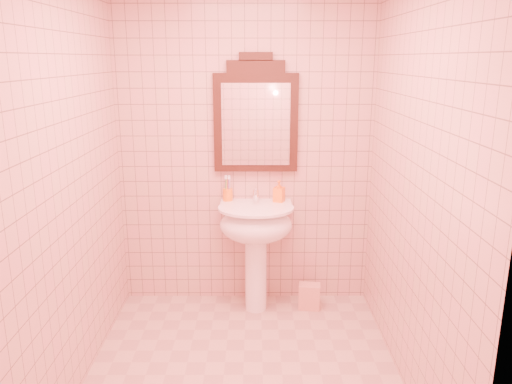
{
  "coord_description": "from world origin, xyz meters",
  "views": [
    {
      "loc": [
        0.07,
        -2.78,
        1.96
      ],
      "look_at": [
        0.08,
        0.55,
        1.07
      ],
      "focal_mm": 35.0,
      "sensor_mm": 36.0,
      "label": 1
    }
  ],
  "objects_px": {
    "mirror": "(256,118)",
    "towel": "(309,296)",
    "soap_dispenser": "(279,191)",
    "pedestal_sink": "(256,232)",
    "toothbrush_cup": "(228,194)"
  },
  "relations": [
    {
      "from": "toothbrush_cup",
      "to": "towel",
      "type": "height_order",
      "value": "toothbrush_cup"
    },
    {
      "from": "pedestal_sink",
      "to": "mirror",
      "type": "distance_m",
      "value": 0.88
    },
    {
      "from": "mirror",
      "to": "towel",
      "type": "bearing_deg",
      "value": -23.56
    },
    {
      "from": "toothbrush_cup",
      "to": "pedestal_sink",
      "type": "bearing_deg",
      "value": -37.22
    },
    {
      "from": "pedestal_sink",
      "to": "soap_dispenser",
      "type": "height_order",
      "value": "soap_dispenser"
    },
    {
      "from": "pedestal_sink",
      "to": "mirror",
      "type": "bearing_deg",
      "value": 90.0
    },
    {
      "from": "pedestal_sink",
      "to": "soap_dispenser",
      "type": "xyz_separation_m",
      "value": [
        0.18,
        0.14,
        0.29
      ]
    },
    {
      "from": "towel",
      "to": "soap_dispenser",
      "type": "bearing_deg",
      "value": 153.58
    },
    {
      "from": "towel",
      "to": "pedestal_sink",
      "type": "bearing_deg",
      "value": -178.24
    },
    {
      "from": "pedestal_sink",
      "to": "towel",
      "type": "distance_m",
      "value": 0.71
    },
    {
      "from": "pedestal_sink",
      "to": "soap_dispenser",
      "type": "relative_size",
      "value": 5.03
    },
    {
      "from": "soap_dispenser",
      "to": "towel",
      "type": "relative_size",
      "value": 0.83
    },
    {
      "from": "towel",
      "to": "toothbrush_cup",
      "type": "bearing_deg",
      "value": 166.55
    },
    {
      "from": "toothbrush_cup",
      "to": "soap_dispenser",
      "type": "distance_m",
      "value": 0.41
    },
    {
      "from": "mirror",
      "to": "toothbrush_cup",
      "type": "height_order",
      "value": "mirror"
    }
  ]
}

